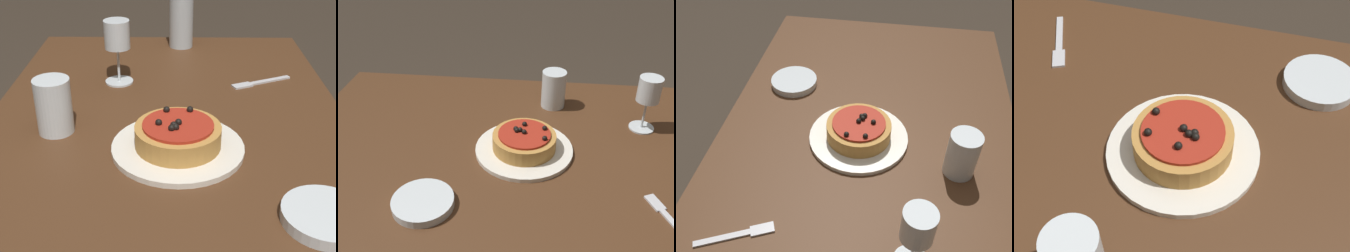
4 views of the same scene
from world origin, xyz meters
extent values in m
cube|color=#4C2D19|center=(0.00, 0.00, 0.73)|extent=(1.41, 0.83, 0.03)
cylinder|color=#4C2D19|center=(0.65, 0.36, 0.36)|extent=(0.06, 0.06, 0.72)
cylinder|color=#4C2D19|center=(0.65, -0.36, 0.36)|extent=(0.06, 0.06, 0.72)
cylinder|color=white|center=(0.03, 0.02, 0.76)|extent=(0.27, 0.27, 0.01)
cylinder|color=#BC843D|center=(0.03, 0.02, 0.79)|extent=(0.18, 0.18, 0.04)
cylinder|color=#A82819|center=(0.03, 0.02, 0.81)|extent=(0.14, 0.14, 0.01)
sphere|color=black|center=(0.05, 0.02, 0.82)|extent=(0.01, 0.01, 0.01)
sphere|color=black|center=(-0.03, 0.05, 0.82)|extent=(0.01, 0.01, 0.01)
sphere|color=black|center=(0.03, -0.01, 0.82)|extent=(0.01, 0.01, 0.01)
sphere|color=black|center=(0.04, 0.02, 0.82)|extent=(0.01, 0.01, 0.01)
sphere|color=black|center=(0.05, 0.01, 0.82)|extent=(0.01, 0.01, 0.01)
sphere|color=black|center=(-0.02, 0.00, 0.82)|extent=(0.01, 0.01, 0.01)
sphere|color=black|center=(0.03, 0.02, 0.82)|extent=(0.01, 0.01, 0.01)
cylinder|color=silver|center=(-0.32, -0.13, 0.80)|extent=(0.01, 0.01, 0.09)
cylinder|color=silver|center=(-0.32, -0.13, 0.88)|extent=(0.07, 0.07, 0.07)
cylinder|color=silver|center=(-0.05, -0.24, 0.81)|extent=(0.08, 0.08, 0.12)
cylinder|color=silver|center=(0.25, 0.26, 0.76)|extent=(0.15, 0.15, 0.02)
cube|color=silver|center=(-0.33, 0.28, 0.75)|extent=(0.06, 0.12, 0.00)
cube|color=silver|center=(-0.29, 0.20, 0.75)|extent=(0.05, 0.06, 0.00)
camera|label=1|loc=(0.84, 0.02, 1.25)|focal=50.00mm
camera|label=2|loc=(-0.02, 0.91, 1.41)|focal=42.00mm
camera|label=3|loc=(-0.75, -0.06, 1.51)|focal=42.00mm
camera|label=4|loc=(0.17, -0.47, 1.41)|focal=50.00mm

